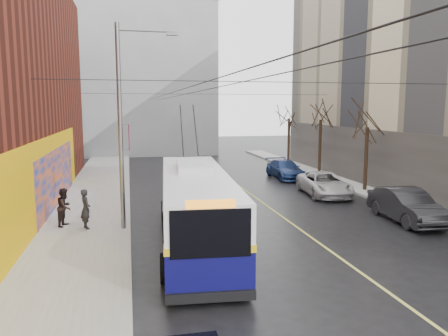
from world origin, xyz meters
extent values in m
plane|color=black|center=(0.00, 0.00, 0.00)|extent=(140.00, 140.00, 0.00)
cube|color=gray|center=(-8.00, 12.00, 0.07)|extent=(4.00, 60.00, 0.15)
cube|color=gray|center=(9.00, 12.00, 0.07)|extent=(2.00, 60.00, 0.15)
cube|color=#BFB74C|center=(1.50, 14.00, 0.00)|extent=(0.12, 50.00, 0.01)
cube|color=#DFB004|center=(-9.96, 10.00, 2.00)|extent=(0.08, 28.00, 4.00)
cube|color=#0539A5|center=(-9.92, 16.00, 1.60)|extent=(0.06, 12.00, 3.20)
cube|color=#4C4742|center=(9.97, 14.00, 2.00)|extent=(0.06, 36.00, 4.00)
cube|color=gray|center=(-6.00, 45.00, 9.00)|extent=(20.00, 12.00, 18.00)
cylinder|color=slate|center=(-6.30, 10.00, 4.50)|extent=(0.20, 0.20, 9.00)
cube|color=maroon|center=(-5.95, 10.00, 4.20)|extent=(0.04, 0.60, 1.10)
cylinder|color=slate|center=(-5.10, 10.00, 8.70)|extent=(2.40, 0.10, 0.10)
cube|color=slate|center=(-4.00, 10.00, 8.60)|extent=(0.50, 0.22, 0.12)
cylinder|color=black|center=(-3.80, 15.00, 6.20)|extent=(0.02, 60.00, 0.02)
cylinder|color=black|center=(-2.80, 15.00, 6.20)|extent=(0.02, 60.00, 0.02)
cylinder|color=black|center=(0.00, 6.00, 6.40)|extent=(18.00, 0.02, 0.02)
cylinder|color=black|center=(0.00, 22.00, 6.40)|extent=(18.00, 0.02, 0.02)
cylinder|color=black|center=(9.00, 16.00, 2.10)|extent=(0.24, 0.24, 4.20)
cylinder|color=black|center=(9.00, 23.00, 2.24)|extent=(0.24, 0.24, 4.48)
cylinder|color=black|center=(9.00, 30.00, 2.18)|extent=(0.24, 0.24, 4.37)
ellipsoid|color=slate|center=(-3.26, 10.04, 6.41)|extent=(0.44, 0.20, 0.12)
ellipsoid|color=slate|center=(-1.53, 10.15, 7.63)|extent=(0.44, 0.20, 0.12)
ellipsoid|color=slate|center=(-4.70, 12.33, 6.12)|extent=(0.44, 0.20, 0.12)
cube|color=#0A0944|center=(-3.42, 7.59, 0.91)|extent=(3.41, 11.72, 1.44)
cube|color=silver|center=(-3.42, 7.59, 2.26)|extent=(3.41, 11.72, 1.25)
cube|color=gold|center=(-3.42, 7.59, 1.64)|extent=(3.45, 11.76, 0.21)
cube|color=black|center=(-3.88, 1.82, 2.12)|extent=(2.21, 0.21, 1.35)
cube|color=black|center=(-2.96, 13.36, 2.12)|extent=(2.21, 0.21, 1.16)
cube|color=black|center=(-4.69, 7.69, 2.17)|extent=(0.87, 10.56, 0.96)
cube|color=black|center=(-2.15, 7.49, 2.17)|extent=(0.87, 10.56, 0.96)
cube|color=silver|center=(-3.34, 8.55, 3.03)|extent=(1.57, 2.99, 0.29)
cube|color=black|center=(-3.88, 1.78, 0.34)|extent=(2.51, 0.31, 0.29)
cylinder|color=black|center=(-4.97, 3.84, 0.48)|extent=(0.36, 0.98, 0.96)
cylinder|color=black|center=(-2.48, 3.65, 0.48)|extent=(0.36, 0.98, 0.96)
cylinder|color=black|center=(-4.36, 11.52, 0.48)|extent=(0.36, 0.98, 0.96)
cylinder|color=black|center=(-1.87, 11.33, 0.48)|extent=(0.36, 0.98, 0.96)
cylinder|color=black|center=(-3.41, 11.93, 4.43)|extent=(0.32, 3.34, 2.37)
cylinder|color=black|center=(-2.74, 11.88, 4.43)|extent=(0.32, 3.34, 2.37)
imported|color=black|center=(7.00, 8.78, 0.80)|extent=(2.03, 4.96, 1.60)
imported|color=#BCBBBE|center=(5.92, 15.53, 0.72)|extent=(2.91, 5.39, 1.44)
imported|color=navy|center=(5.80, 22.20, 0.71)|extent=(2.00, 4.88, 1.41)
imported|color=silver|center=(-2.45, 17.89, 0.73)|extent=(1.84, 4.35, 1.47)
imported|color=black|center=(-7.91, 10.28, 1.04)|extent=(0.64, 0.76, 1.78)
imported|color=black|center=(-8.88, 10.96, 1.02)|extent=(0.88, 1.00, 1.73)
camera|label=1|loc=(-5.96, -9.38, 5.52)|focal=35.00mm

